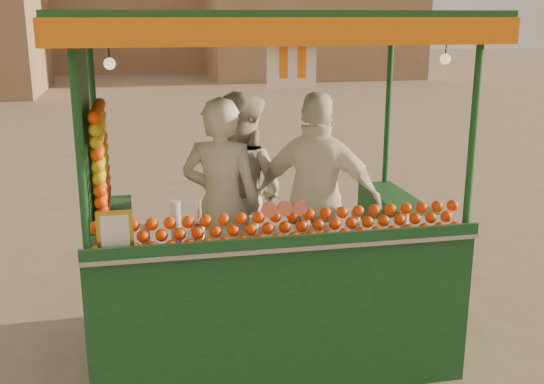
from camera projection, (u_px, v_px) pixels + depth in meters
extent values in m
plane|color=#6C5B4D|center=(233.00, 337.00, 5.57)|extent=(90.00, 90.00, 0.00)
cube|color=#A0765B|center=(309.00, 19.00, 28.94)|extent=(9.00, 6.00, 5.00)
cube|color=#103E1F|center=(266.00, 327.00, 5.41)|extent=(2.73, 1.68, 0.31)
cylinder|color=black|center=(151.00, 335.00, 5.21)|extent=(0.38, 0.10, 0.38)
cylinder|color=black|center=(373.00, 314.00, 5.58)|extent=(0.38, 0.10, 0.38)
cube|color=#103E1F|center=(284.00, 297.00, 4.61)|extent=(2.73, 0.31, 0.84)
cube|color=#103E1F|center=(113.00, 269.00, 5.12)|extent=(0.31, 1.36, 0.84)
cube|color=#103E1F|center=(400.00, 248.00, 5.59)|extent=(0.31, 1.36, 0.84)
cube|color=#B2B2B7|center=(283.00, 238.00, 4.52)|extent=(2.73, 0.48, 0.03)
cylinder|color=#103E1F|center=(79.00, 149.00, 3.95)|extent=(0.05, 0.05, 1.47)
cylinder|color=#103E1F|center=(473.00, 133.00, 4.46)|extent=(0.05, 0.05, 1.47)
cylinder|color=#103E1F|center=(94.00, 112.00, 5.44)|extent=(0.05, 0.05, 1.47)
cylinder|color=#103E1F|center=(388.00, 104.00, 5.95)|extent=(0.05, 0.05, 1.47)
cube|color=#103E1F|center=(265.00, 17.00, 4.74)|extent=(2.94, 1.89, 0.08)
cube|color=orange|center=(295.00, 32.00, 3.88)|extent=(2.94, 0.04, 0.17)
cube|color=orange|center=(244.00, 27.00, 5.66)|extent=(2.94, 0.04, 0.17)
cube|color=orange|center=(57.00, 29.00, 4.48)|extent=(0.04, 1.89, 0.17)
cube|color=orange|center=(449.00, 28.00, 5.05)|extent=(0.04, 1.89, 0.17)
cylinder|color=#ED6448|center=(285.00, 209.00, 4.32)|extent=(0.10, 0.03, 0.10)
cube|color=gold|center=(115.00, 233.00, 4.13)|extent=(0.23, 0.02, 0.29)
cube|color=white|center=(291.00, 63.00, 4.00)|extent=(0.31, 0.02, 0.31)
sphere|color=#FFE5B2|center=(110.00, 64.00, 3.93)|extent=(0.07, 0.07, 0.07)
sphere|color=#FFE5B2|center=(445.00, 59.00, 4.36)|extent=(0.07, 0.07, 0.07)
imported|color=white|center=(222.00, 205.00, 5.22)|extent=(0.75, 0.62, 1.76)
imported|color=beige|center=(240.00, 194.00, 5.56)|extent=(1.07, 1.08, 1.76)
imported|color=white|center=(318.00, 201.00, 5.28)|extent=(1.13, 0.84, 1.79)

